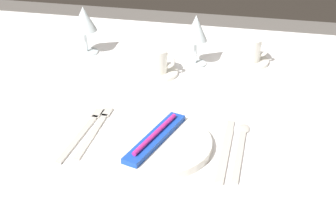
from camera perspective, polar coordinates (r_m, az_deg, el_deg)
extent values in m
cube|color=white|center=(1.18, 3.00, 1.27)|extent=(1.80, 1.10, 0.04)
cube|color=white|center=(1.72, 6.16, 6.68)|extent=(1.80, 0.01, 0.18)
cylinder|color=brown|center=(2.00, -18.03, 0.37)|extent=(0.07, 0.07, 0.70)
cylinder|color=white|center=(0.97, -1.58, -4.03)|extent=(0.24, 0.24, 0.02)
cube|color=blue|center=(0.96, -1.59, -3.28)|extent=(0.09, 0.21, 0.01)
cylinder|color=#CC268C|center=(0.95, -1.60, -2.73)|extent=(0.06, 0.17, 0.01)
cube|color=beige|center=(1.02, -9.61, -2.94)|extent=(0.02, 0.19, 0.00)
cube|color=beige|center=(1.10, -7.75, -0.05)|extent=(0.02, 0.04, 0.00)
cube|color=beige|center=(1.02, -11.25, -3.22)|extent=(0.02, 0.20, 0.00)
cube|color=beige|center=(1.10, -8.87, -0.21)|extent=(0.02, 0.04, 0.00)
cube|color=beige|center=(0.95, 7.14, -5.37)|extent=(0.02, 0.20, 0.00)
cube|color=beige|center=(1.04, 7.81, -1.93)|extent=(0.02, 0.06, 0.00)
cube|color=beige|center=(0.95, 8.96, -5.42)|extent=(0.02, 0.19, 0.00)
ellipsoid|color=beige|center=(1.04, 9.52, -2.09)|extent=(0.03, 0.04, 0.01)
cylinder|color=white|center=(1.29, -1.71, 5.00)|extent=(0.13, 0.13, 0.01)
cylinder|color=white|center=(1.28, -1.74, 6.51)|extent=(0.07, 0.07, 0.06)
torus|color=white|center=(1.27, -0.11, 6.50)|extent=(0.04, 0.01, 0.04)
cylinder|color=white|center=(1.39, 9.74, 6.40)|extent=(0.14, 0.14, 0.01)
cylinder|color=white|center=(1.37, 9.88, 7.83)|extent=(0.08, 0.08, 0.06)
torus|color=white|center=(1.37, 11.63, 7.76)|extent=(0.05, 0.01, 0.05)
cylinder|color=silver|center=(1.36, 3.41, 6.12)|extent=(0.07, 0.07, 0.01)
cylinder|color=silver|center=(1.34, 3.46, 7.61)|extent=(0.01, 0.01, 0.07)
cone|color=silver|center=(1.32, 3.55, 10.54)|extent=(0.07, 0.07, 0.08)
cylinder|color=silver|center=(1.46, -10.19, 7.47)|extent=(0.07, 0.07, 0.01)
cylinder|color=silver|center=(1.45, -10.32, 8.82)|extent=(0.01, 0.01, 0.07)
cone|color=silver|center=(1.42, -10.58, 11.49)|extent=(0.08, 0.08, 0.07)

